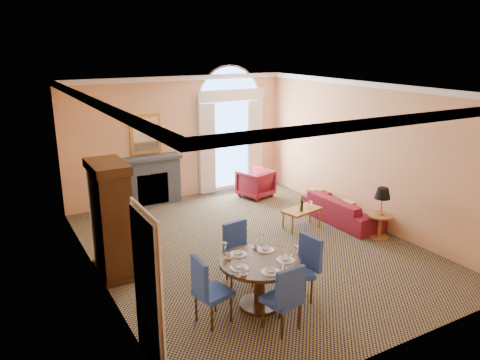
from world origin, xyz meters
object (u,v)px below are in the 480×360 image
sofa (342,209)px  armchair (255,183)px  armoire (111,221)px  side_table (381,207)px  coffee_table (302,210)px  dining_table (260,273)px

sofa → armchair: (-0.80, 2.54, 0.07)m
armoire → side_table: (5.32, -1.20, -0.29)m
coffee_table → armchair: bearing=72.2°
dining_table → sofa: 4.21m
armchair → coffee_table: 2.43m
armoire → armchair: armoire is taller
dining_table → sofa: (3.60, 2.18, -0.29)m
armoire → armchair: (4.47, 2.48, -0.63)m
sofa → armchair: armchair is taller
armoire → side_table: armoire is taller
side_table → armchair: bearing=103.0°
dining_table → armchair: size_ratio=1.54×
armoire → armchair: size_ratio=2.53×
coffee_table → side_table: 1.70m
dining_table → armchair: 5.49m
side_table → armoire: bearing=167.2°
dining_table → side_table: side_table is taller
armoire → sofa: 5.32m
armoire → dining_table: armoire is taller
sofa → side_table: bearing=-178.7°
sofa → coffee_table: (-1.05, 0.12, 0.12)m
armchair → side_table: side_table is taller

